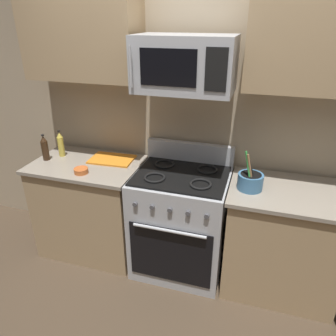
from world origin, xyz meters
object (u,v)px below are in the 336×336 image
object	(u,v)px
cutting_board	(112,159)
bottle_oil	(61,144)
range_oven	(181,221)
bottle_soy	(45,148)
microwave	(185,64)
prep_bowl	(81,170)
utensil_crock	(250,181)

from	to	relation	value
cutting_board	bottle_oil	distance (m)	0.49
range_oven	bottle_oil	size ratio (longest dim) A/B	4.46
range_oven	bottle_soy	distance (m)	1.35
microwave	prep_bowl	bearing A→B (deg)	-164.91
cutting_board	range_oven	bearing A→B (deg)	-10.17
microwave	cutting_board	size ratio (longest dim) A/B	1.84
utensil_crock	bottle_oil	size ratio (longest dim) A/B	1.24
utensil_crock	bottle_oil	distance (m)	1.69
microwave	utensil_crock	xyz separation A→B (m)	(0.54, -0.08, -0.80)
bottle_oil	microwave	bearing A→B (deg)	-2.53
utensil_crock	prep_bowl	size ratio (longest dim) A/B	2.60
cutting_board	prep_bowl	bearing A→B (deg)	-112.21
range_oven	prep_bowl	distance (m)	0.94
bottle_oil	bottle_soy	world-z (taller)	bottle_oil
bottle_soy	prep_bowl	xyz separation A→B (m)	(0.44, -0.15, -0.09)
cutting_board	bottle_soy	xyz separation A→B (m)	(-0.56, -0.16, 0.10)
utensil_crock	bottle_oil	xyz separation A→B (m)	(-1.69, 0.13, 0.05)
microwave	bottle_oil	bearing A→B (deg)	177.47
bottle_oil	bottle_soy	xyz separation A→B (m)	(-0.08, -0.12, -0.00)
cutting_board	prep_bowl	world-z (taller)	prep_bowl
cutting_board	prep_bowl	size ratio (longest dim) A/B	3.24
cutting_board	bottle_soy	distance (m)	0.59
range_oven	utensil_crock	bearing A→B (deg)	-5.71
utensil_crock	prep_bowl	world-z (taller)	utensil_crock
utensil_crock	cutting_board	size ratio (longest dim) A/B	0.80
utensil_crock	bottle_soy	world-z (taller)	utensil_crock
bottle_soy	prep_bowl	distance (m)	0.47
utensil_crock	range_oven	bearing A→B (deg)	174.29
range_oven	bottle_oil	xyz separation A→B (m)	(-1.15, 0.08, 0.55)
range_oven	bottle_oil	distance (m)	1.28
utensil_crock	microwave	bearing A→B (deg)	171.38
bottle_soy	microwave	bearing A→B (deg)	3.04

